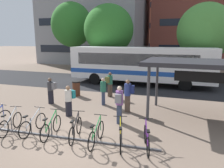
{
  "coord_description": "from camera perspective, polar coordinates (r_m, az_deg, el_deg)",
  "views": [
    {
      "loc": [
        3.81,
        -6.87,
        3.82
      ],
      "look_at": [
        -0.08,
        4.98,
        1.23
      ],
      "focal_mm": 34.21,
      "sensor_mm": 36.0,
      "label": 1
    }
  ],
  "objects": [
    {
      "name": "commuter_navy_pack_2",
      "position": [
        11.37,
        4.36,
        -2.53
      ],
      "size": [
        0.53,
        0.35,
        1.77
      ],
      "rotation": [
        0.0,
        0.0,
        3.18
      ],
      "color": "#47382D",
      "rests_on": "ground"
    },
    {
      "name": "commuter_grey_pack_1",
      "position": [
        13.35,
        -16.01,
        -1.28
      ],
      "size": [
        0.53,
        0.35,
        1.59
      ],
      "rotation": [
        0.0,
        0.0,
        3.17
      ],
      "color": "black",
      "rests_on": "ground"
    },
    {
      "name": "bike_rack",
      "position": [
        8.89,
        -13.05,
        -13.37
      ],
      "size": [
        7.64,
        0.43,
        0.7
      ],
      "rotation": [
        0.0,
        0.0,
        0.05
      ],
      "color": "#47474C",
      "rests_on": "ground"
    },
    {
      "name": "parked_bicycle_white_1",
      "position": [
        10.01,
        -25.47,
        -9.53
      ],
      "size": [
        0.55,
        1.7,
        0.99
      ],
      "rotation": [
        0.0,
        0.0,
        1.78
      ],
      "color": "black",
      "rests_on": "ground"
    },
    {
      "name": "parked_bicycle_green_5",
      "position": [
        8.13,
        -4.19,
        -13.3
      ],
      "size": [
        0.52,
        1.72,
        0.99
      ],
      "rotation": [
        0.0,
        0.0,
        1.62
      ],
      "color": "black",
      "rests_on": "ground"
    },
    {
      "name": "building_centre_block",
      "position": [
        52.38,
        12.94,
        16.48
      ],
      "size": [
        14.28,
        10.49,
        16.79
      ],
      "color": "brown",
      "rests_on": "ground"
    },
    {
      "name": "parked_bicycle_silver_2",
      "position": [
        9.55,
        -20.34,
        -10.12
      ],
      "size": [
        0.52,
        1.72,
        0.99
      ],
      "rotation": [
        0.0,
        0.0,
        1.58
      ],
      "color": "black",
      "rests_on": "ground"
    },
    {
      "name": "parked_bicycle_black_4",
      "position": [
        8.62,
        -9.71,
        -11.94
      ],
      "size": [
        0.55,
        1.7,
        0.99
      ],
      "rotation": [
        0.0,
        0.0,
        1.77
      ],
      "color": "black",
      "rests_on": "ground"
    },
    {
      "name": "transit_shelter",
      "position": [
        11.15,
        27.64,
        4.43
      ],
      "size": [
        7.36,
        3.65,
        2.83
      ],
      "rotation": [
        0.0,
        0.0,
        -0.05
      ],
      "color": "#38383D",
      "rests_on": "ground"
    },
    {
      "name": "parked_bicycle_yellow_6",
      "position": [
        7.95,
        2.23,
        -13.87
      ],
      "size": [
        0.66,
        1.67,
        0.99
      ],
      "rotation": [
        0.0,
        0.0,
        1.86
      ],
      "color": "black",
      "rests_on": "ground"
    },
    {
      "name": "commuter_red_pack_3",
      "position": [
        12.67,
        -2.36,
        -1.43
      ],
      "size": [
        0.5,
        0.6,
        1.63
      ],
      "rotation": [
        0.0,
        0.0,
        5.14
      ],
      "color": "#2D3851",
      "rests_on": "ground"
    },
    {
      "name": "ground",
      "position": [
        8.74,
        -10.05,
        -14.39
      ],
      "size": [
        200.0,
        200.0,
        0.0
      ],
      "primitive_type": "plane",
      "color": "#7A6656"
    },
    {
      "name": "building_left_wing",
      "position": [
        39.47,
        -3.96,
        21.02
      ],
      "size": [
        16.2,
        13.61,
        20.39
      ],
      "color": "gray",
      "rests_on": "ground"
    },
    {
      "name": "city_bus",
      "position": [
        18.38,
        7.77,
        5.25
      ],
      "size": [
        12.07,
        2.81,
        3.2
      ],
      "rotation": [
        0.0,
        0.0,
        -0.02
      ],
      "color": "white",
      "rests_on": "ground"
    },
    {
      "name": "street_tree_2",
      "position": [
        28.13,
        -10.7,
        15.28
      ],
      "size": [
        5.09,
        5.09,
        8.41
      ],
      "color": "brown",
      "rests_on": "ground"
    },
    {
      "name": "parked_bicycle_green_3",
      "position": [
        9.04,
        -15.95,
        -11.08
      ],
      "size": [
        0.52,
        1.72,
        0.99
      ],
      "rotation": [
        0.0,
        0.0,
        1.68
      ],
      "color": "black",
      "rests_on": "ground"
    },
    {
      "name": "parked_bicycle_purple_7",
      "position": [
        7.84,
        9.23,
        -14.42
      ],
      "size": [
        0.62,
        1.68,
        0.99
      ],
      "rotation": [
        0.0,
        0.0,
        1.82
      ],
      "color": "black",
      "rests_on": "ground"
    },
    {
      "name": "street_tree_3",
      "position": [
        23.11,
        -0.87,
        14.32
      ],
      "size": [
        5.19,
        5.19,
        7.48
      ],
      "color": "brown",
      "rests_on": "ground"
    },
    {
      "name": "commuter_teal_pack_0",
      "position": [
        10.95,
        -11.42,
        -3.88
      ],
      "size": [
        0.52,
        0.61,
        1.59
      ],
      "rotation": [
        0.0,
        0.0,
        4.2
      ],
      "color": "black",
      "rests_on": "ground"
    },
    {
      "name": "trash_bin",
      "position": [
        14.95,
        -9.54,
        -1.18
      ],
      "size": [
        0.55,
        0.55,
        1.03
      ],
      "color": "#4C2819",
      "rests_on": "ground"
    },
    {
      "name": "commuter_olive_pack_4",
      "position": [
        14.37,
        -0.63,
        0.34
      ],
      "size": [
        0.52,
        0.61,
        1.69
      ],
      "rotation": [
        0.0,
        0.0,
        1.07
      ],
      "color": "#47382D",
      "rests_on": "ground"
    },
    {
      "name": "bus_lane_asphalt",
      "position": [
        18.76,
        6.07,
        -0.06
      ],
      "size": [
        80.0,
        7.2,
        0.01
      ],
      "primitive_type": "cube",
      "color": "#232326",
      "rests_on": "ground"
    },
    {
      "name": "street_tree_0",
      "position": [
        21.9,
        23.63,
        12.73
      ],
      "size": [
        5.04,
        5.04,
        7.14
      ],
      "color": "brown",
      "rests_on": "ground"
    },
    {
      "name": "commuter_grey_pack_5",
      "position": [
        9.77,
        1.96,
        -4.9
      ],
      "size": [
        0.36,
        0.54,
        1.77
      ],
      "rotation": [
        0.0,
        0.0,
        1.64
      ],
      "color": "#2D3851",
      "rests_on": "ground"
    }
  ]
}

